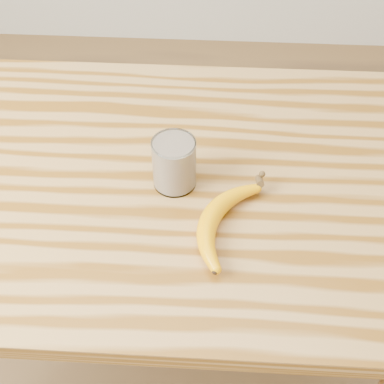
{
  "coord_description": "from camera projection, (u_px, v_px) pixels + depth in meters",
  "views": [
    {
      "loc": [
        0.18,
        -0.78,
        1.69
      ],
      "look_at": [
        0.14,
        -0.07,
        0.93
      ],
      "focal_mm": 50.0,
      "sensor_mm": 36.0,
      "label": 1
    }
  ],
  "objects": [
    {
      "name": "table",
      "position": [
        134.0,
        214.0,
        1.21
      ],
      "size": [
        1.2,
        0.8,
        0.9
      ],
      "color": "#A1753F",
      "rests_on": "ground"
    },
    {
      "name": "smoothie_glass",
      "position": [
        174.0,
        163.0,
        1.06
      ],
      "size": [
        0.09,
        0.09,
        0.11
      ],
      "color": "white",
      "rests_on": "table"
    },
    {
      "name": "banana",
      "position": [
        211.0,
        217.0,
        1.01
      ],
      "size": [
        0.22,
        0.34,
        0.04
      ],
      "primitive_type": null,
      "rotation": [
        0.0,
        0.0,
        -0.36
      ],
      "color": "#E89700",
      "rests_on": "table"
    }
  ]
}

